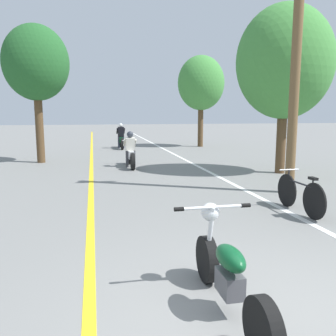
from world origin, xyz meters
The scene contains 11 objects.
ground_plane centered at (0.00, 0.00, 0.00)m, with size 120.00×120.00×0.00m, color slate.
lane_stripe_center centered at (-1.70, 12.26, 0.00)m, with size 0.14×48.00×0.01m, color yellow.
lane_stripe_edge centered at (2.32, 12.26, 0.00)m, with size 0.14×48.00×0.01m, color white.
utility_pole centered at (3.32, 5.23, 3.76)m, with size 1.10×0.24×7.34m.
roadside_tree_right_near centered at (4.63, 8.05, 3.67)m, with size 3.22×2.90×5.54m.
roadside_tree_right_far centered at (4.78, 17.79, 3.75)m, with size 2.78×2.50×5.39m.
roadside_tree_left centered at (-3.73, 12.43, 3.97)m, with size 2.60×2.34×5.50m.
motorcycle_foreground centered at (-0.29, 0.33, 0.42)m, with size 0.91×2.03×1.01m.
motorcycle_rider_lead centered at (-0.23, 10.47, 0.52)m, with size 0.50×2.10×1.35m.
motorcycle_rider_far centered at (-0.02, 17.67, 0.54)m, with size 0.50×2.14×1.44m.
bicycle_parked centered at (2.52, 3.49, 0.39)m, with size 0.44×1.72×0.84m.
Camera 1 is at (-1.60, -2.92, 2.05)m, focal length 38.00 mm.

